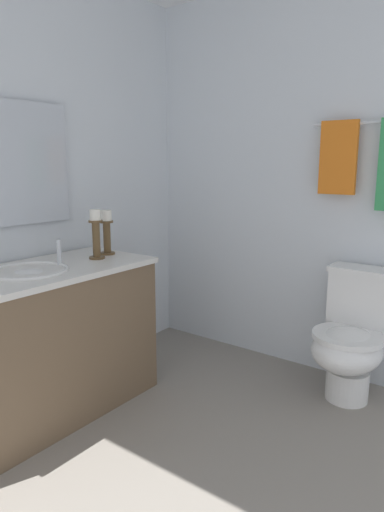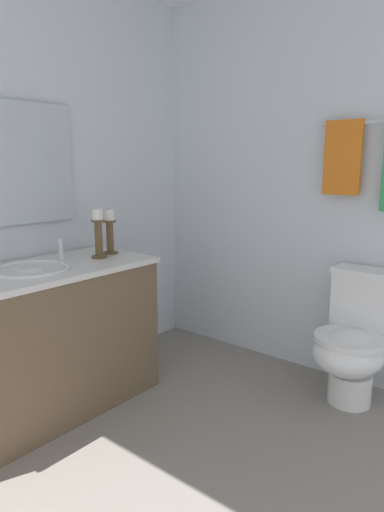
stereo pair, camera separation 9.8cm
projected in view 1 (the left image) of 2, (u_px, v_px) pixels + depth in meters
name	position (u px, v px, depth m)	size (l,w,h in m)	color
floor	(200.00, 468.00, 2.05)	(2.53, 2.60, 0.02)	gray
wall_back	(323.00, 183.00, 2.83)	(2.53, 0.04, 2.45)	silver
wall_left	(18.00, 185.00, 2.55)	(0.04, 2.60, 2.45)	silver
vanity_cabinet	(34.00, 346.00, 2.38)	(0.58, 1.34, 0.80)	brown
sink_basin	(29.00, 279.00, 2.31)	(0.40, 0.40, 0.24)	white
candle_holder_tall	(107.00, 231.00, 2.71)	(0.09, 0.09, 0.27)	brown
candle_holder_short	(96.00, 233.00, 2.58)	(0.09, 0.09, 0.28)	brown
toilet	(351.00, 338.00, 2.58)	(0.39, 0.54, 0.75)	white
towel_bar	(371.00, 122.00, 2.55)	(0.02, 0.02, 0.67)	silver
towel_near_vanity	(338.00, 158.00, 2.67)	(0.22, 0.03, 0.43)	orange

